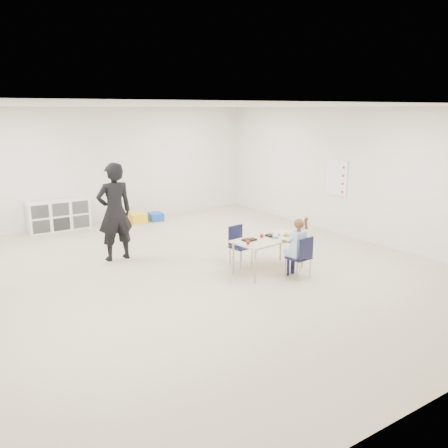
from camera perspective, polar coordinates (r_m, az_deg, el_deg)
room at (r=7.95m, az=-3.24°, el=3.87°), size 9.00×9.02×2.80m
table at (r=8.25m, az=5.40°, el=-3.64°), size 1.37×0.80×0.59m
chair_near at (r=8.00m, az=8.97°, el=-3.91°), size 0.38×0.36×0.71m
chair_far at (r=8.51m, az=2.06°, el=-2.67°), size 0.38×0.36×0.71m
child at (r=7.94m, az=9.03°, el=-2.50°), size 0.53×0.53×1.12m
lunch_tray_near at (r=8.30m, az=5.82°, el=-1.33°), size 0.24×0.19×0.03m
lunch_tray_far at (r=7.99m, az=3.08°, el=-1.89°), size 0.24×0.19×0.03m
milk_carton at (r=8.11m, az=6.22°, el=-1.45°), size 0.08×0.08×0.10m
bread_roll at (r=8.32m, az=7.52°, el=-1.22°), size 0.09×0.09×0.07m
apple_near at (r=8.16m, az=4.56°, el=-1.43°), size 0.07×0.07×0.07m
apple_far at (r=7.75m, az=2.91°, el=-2.22°), size 0.07×0.07×0.07m
cubby_shelf at (r=11.62m, az=-19.25°, el=0.99°), size 1.40×0.40×0.70m
rules_poster at (r=10.94m, az=13.39°, el=5.44°), size 0.02×0.60×0.80m
adult at (r=8.93m, az=-13.02°, el=1.43°), size 0.67×0.44×1.82m
bin_red at (r=11.70m, az=-12.86°, el=0.24°), size 0.34×0.42×0.20m
bin_yellow at (r=11.97m, az=-10.32°, el=0.75°), size 0.43×0.52×0.23m
bin_blue at (r=12.09m, az=-8.21°, el=0.88°), size 0.37×0.44×0.20m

